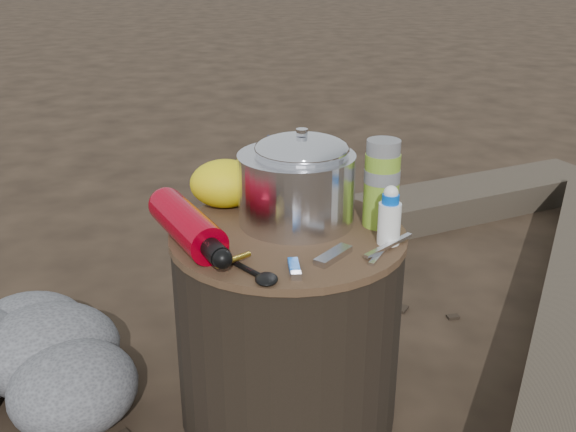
{
  "coord_description": "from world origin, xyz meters",
  "views": [
    {
      "loc": [
        -0.08,
        -1.27,
        1.0
      ],
      "look_at": [
        0.0,
        0.0,
        0.48
      ],
      "focal_mm": 42.25,
      "sensor_mm": 36.0,
      "label": 1
    }
  ],
  "objects": [
    {
      "name": "lighter",
      "position": [
        0.0,
        -0.17,
        0.45
      ],
      "size": [
        0.02,
        0.07,
        0.01
      ],
      "primitive_type": "cube",
      "rotation": [
        0.0,
        0.0,
        0.03
      ],
      "color": "blue",
      "rests_on": "stump"
    },
    {
      "name": "camping_pot",
      "position": [
        0.03,
        0.06,
        0.54
      ],
      "size": [
        0.19,
        0.19,
        0.19
      ],
      "primitive_type": "cylinder",
      "color": "silver",
      "rests_on": "stump"
    },
    {
      "name": "food_pouch",
      "position": [
        0.02,
        0.19,
        0.52
      ],
      "size": [
        0.12,
        0.05,
        0.15
      ],
      "primitive_type": "cube",
      "rotation": [
        0.0,
        0.0,
        -0.22
      ],
      "color": "#0B1747",
      "rests_on": "stump"
    },
    {
      "name": "stump",
      "position": [
        0.0,
        0.0,
        0.22
      ],
      "size": [
        0.48,
        0.48,
        0.44
      ],
      "primitive_type": "cylinder",
      "color": "black",
      "rests_on": "ground"
    },
    {
      "name": "squeeze_bottle",
      "position": [
        0.19,
        -0.06,
        0.5
      ],
      "size": [
        0.04,
        0.04,
        0.11
      ],
      "primitive_type": "cylinder",
      "color": "white",
      "rests_on": "stump"
    },
    {
      "name": "fuel_bottle",
      "position": [
        -0.2,
        -0.04,
        0.48
      ],
      "size": [
        0.2,
        0.32,
        0.08
      ],
      "primitive_type": null,
      "rotation": [
        0.0,
        0.0,
        0.44
      ],
      "color": "#A90013",
      "rests_on": "stump"
    },
    {
      "name": "multitool",
      "position": [
        0.08,
        -0.13,
        0.45
      ],
      "size": [
        0.08,
        0.09,
        0.01
      ],
      "primitive_type": "cube",
      "rotation": [
        0.0,
        0.0,
        -0.72
      ],
      "color": "silver",
      "rests_on": "stump"
    },
    {
      "name": "pot_grabber",
      "position": [
        0.18,
        -0.1,
        0.45
      ],
      "size": [
        0.12,
        0.13,
        0.01
      ],
      "primitive_type": null,
      "rotation": [
        0.0,
        0.0,
        -0.67
      ],
      "color": "silver",
      "rests_on": "stump"
    },
    {
      "name": "thermos",
      "position": [
        0.19,
        0.03,
        0.53
      ],
      "size": [
        0.07,
        0.07,
        0.18
      ],
      "primitive_type": "cylinder",
      "color": "#7DA72B",
      "rests_on": "stump"
    },
    {
      "name": "stuff_sack",
      "position": [
        -0.13,
        0.16,
        0.5
      ],
      "size": [
        0.16,
        0.13,
        0.11
      ],
      "primitive_type": "ellipsoid",
      "color": "yellow",
      "rests_on": "stump"
    },
    {
      "name": "ground",
      "position": [
        0.0,
        0.0,
        0.0
      ],
      "size": [
        60.0,
        60.0,
        0.0
      ],
      "primitive_type": "plane",
      "color": "#2F2319",
      "rests_on": "ground"
    },
    {
      "name": "log_small",
      "position": [
        0.7,
        1.13,
        0.05
      ],
      "size": [
        1.3,
        0.71,
        0.11
      ],
      "primitive_type": "cube",
      "rotation": [
        0.0,
        0.0,
        -1.19
      ],
      "color": "#3E352A",
      "rests_on": "ground"
    },
    {
      "name": "travel_mug",
      "position": [
        0.11,
        0.13,
        0.5
      ],
      "size": [
        0.08,
        0.08,
        0.12
      ],
      "primitive_type": "cylinder",
      "color": "black",
      "rests_on": "stump"
    },
    {
      "name": "foil_windscreen",
      "position": [
        0.02,
        0.06,
        0.52
      ],
      "size": [
        0.24,
        0.24,
        0.15
      ],
      "primitive_type": "cylinder",
      "color": "silver",
      "rests_on": "stump"
    },
    {
      "name": "spork",
      "position": [
        -0.1,
        -0.16,
        0.45
      ],
      "size": [
        0.13,
        0.15,
        0.01
      ],
      "primitive_type": null,
      "rotation": [
        0.0,
        0.0,
        0.68
      ],
      "color": "black",
      "rests_on": "stump"
    }
  ]
}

